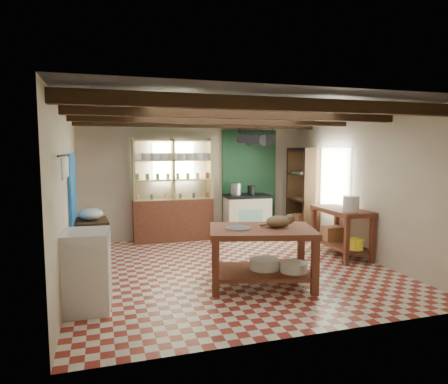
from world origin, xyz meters
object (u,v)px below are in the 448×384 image
object	(u,v)px
stove	(247,216)
prep_table	(92,243)
white_cabinet	(87,270)
right_counter	(341,232)
cat	(279,221)
work_table	(262,257)

from	to	relation	value
stove	prep_table	distance (m)	3.51
prep_table	white_cabinet	bearing A→B (deg)	-94.24
white_cabinet	right_counter	bearing A→B (deg)	19.75
prep_table	cat	world-z (taller)	cat
right_counter	cat	size ratio (longest dim) A/B	3.26
work_table	white_cabinet	world-z (taller)	white_cabinet
work_table	cat	bearing A→B (deg)	11.31
stove	work_table	bearing A→B (deg)	-103.01
work_table	white_cabinet	bearing A→B (deg)	-160.36
white_cabinet	cat	distance (m)	2.69
white_cabinet	cat	size ratio (longest dim) A/B	2.59
prep_table	white_cabinet	distance (m)	1.94
stove	right_counter	xyz separation A→B (m)	(1.11, -2.01, -0.04)
work_table	prep_table	xyz separation A→B (m)	(-2.37, 1.76, -0.03)
work_table	prep_table	size ratio (longest dim) A/B	1.89
white_cabinet	cat	xyz separation A→B (m)	(2.65, 0.16, 0.44)
white_cabinet	cat	world-z (taller)	cat
prep_table	right_counter	distance (m)	4.44
prep_table	white_cabinet	size ratio (longest dim) A/B	0.80
stove	prep_table	xyz separation A→B (m)	(-3.27, -1.27, -0.09)
work_table	stove	size ratio (longest dim) A/B	1.51
cat	work_table	bearing A→B (deg)	-178.69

